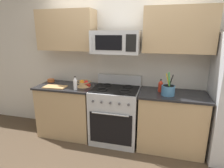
% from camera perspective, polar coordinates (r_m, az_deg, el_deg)
% --- Properties ---
extents(ground_plane, '(16.00, 16.00, 0.00)m').
position_cam_1_polar(ground_plane, '(2.88, -2.51, -23.18)').
color(ground_plane, '#473828').
extents(wall_back, '(8.00, 0.10, 2.60)m').
position_cam_1_polar(wall_back, '(3.31, 2.65, 6.72)').
color(wall_back, beige).
rests_on(wall_back, ground).
extents(counter_left, '(0.98, 0.62, 0.91)m').
position_cam_1_polar(counter_left, '(3.49, -13.30, -7.61)').
color(counter_left, tan).
rests_on(counter_left, ground).
extents(range_oven, '(0.76, 0.66, 1.09)m').
position_cam_1_polar(range_oven, '(3.19, 1.02, -9.13)').
color(range_oven, '#B2B5BA').
rests_on(range_oven, ground).
extents(counter_right, '(1.01, 0.62, 0.91)m').
position_cam_1_polar(counter_right, '(3.13, 17.41, -10.75)').
color(counter_right, tan).
rests_on(counter_right, ground).
extents(microwave, '(0.73, 0.44, 0.34)m').
position_cam_1_polar(microwave, '(2.93, 1.25, 12.61)').
color(microwave, '#B2B5BA').
extents(upper_cabinets_left, '(0.97, 0.34, 0.65)m').
position_cam_1_polar(upper_cabinets_left, '(3.37, -13.57, 15.56)').
color(upper_cabinets_left, tan).
extents(upper_cabinets_right, '(1.00, 0.34, 0.65)m').
position_cam_1_polar(upper_cabinets_right, '(2.98, 19.57, 15.19)').
color(upper_cabinets_right, tan).
extents(utensil_crock, '(0.19, 0.19, 0.35)m').
position_cam_1_polar(utensil_crock, '(2.86, 16.69, -1.74)').
color(utensil_crock, teal).
rests_on(utensil_crock, counter_right).
extents(fruit_basket, '(0.26, 0.26, 0.12)m').
position_cam_1_polar(fruit_basket, '(3.22, -8.64, 0.17)').
color(fruit_basket, tan).
rests_on(fruit_basket, counter_left).
extents(apple_loose, '(0.07, 0.07, 0.07)m').
position_cam_1_polar(apple_loose, '(3.18, -7.11, -0.28)').
color(apple_loose, red).
rests_on(apple_loose, counter_left).
extents(cutting_board, '(0.38, 0.22, 0.02)m').
position_cam_1_polar(cutting_board, '(3.28, -16.91, -0.82)').
color(cutting_board, tan).
rests_on(cutting_board, counter_left).
extents(bottle_vinegar, '(0.06, 0.06, 0.22)m').
position_cam_1_polar(bottle_vinegar, '(3.03, -11.10, 0.09)').
color(bottle_vinegar, silver).
rests_on(bottle_vinegar, counter_left).
extents(bottle_hot_sauce, '(0.07, 0.07, 0.20)m').
position_cam_1_polar(bottle_hot_sauce, '(2.99, 14.54, -0.61)').
color(bottle_hot_sauce, red).
rests_on(bottle_hot_sauce, counter_right).
extents(prep_bowl, '(0.13, 0.13, 0.05)m').
position_cam_1_polar(prep_bowl, '(3.69, -18.07, 1.10)').
color(prep_bowl, '#D1662D').
rests_on(prep_bowl, counter_left).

